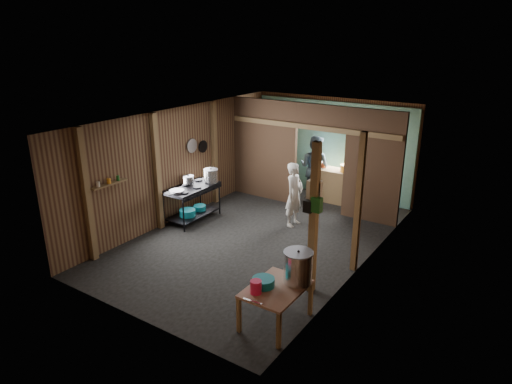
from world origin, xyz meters
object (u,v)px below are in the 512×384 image
Objects in this scene: prep_table at (276,305)px; pink_bucket at (256,287)px; yellow_tub at (346,168)px; cook at (294,195)px; stock_pot at (298,268)px; gas_range at (192,203)px; stove_pot_large at (211,176)px.

prep_table is 0.52m from pink_bucket.
cook is (-0.41, -1.95, -0.20)m from yellow_tub.
yellow_tub is 0.22× the size of cook.
pink_bucket is 0.63× the size of yellow_tub.
cook is (-1.78, 3.10, -0.12)m from stock_pot.
stock_pot is 0.72m from pink_bucket.
gas_range reaches higher than prep_table.
prep_table is 1.97× the size of stock_pot.
stove_pot_large reaches higher than prep_table.
cook reaches higher than prep_table.
gas_range is at bearing -130.14° from yellow_tub.
pink_bucket is at bearing -36.90° from gas_range.
yellow_tub is (-1.01, 5.66, 0.23)m from pink_bucket.
pink_bucket is at bearing -157.30° from cook.
stove_pot_large is at bearing 145.49° from stock_pot.
gas_range is 6.95× the size of pink_bucket.
stove_pot_large is at bearing 71.48° from gas_range.
prep_table is 3.26× the size of yellow_tub.
stock_pot is at bearing -27.80° from gas_range.
stock_pot reaches higher than yellow_tub.
gas_range is 4.06× the size of stove_pot_large.
prep_table is at bearing -120.16° from stock_pot.
cook reaches higher than yellow_tub.
gas_range is 1.35× the size of prep_table.
prep_table is at bearing -77.60° from yellow_tub.
stock_pot is 2.61× the size of pink_bucket.
yellow_tub is (-1.18, 5.37, 0.63)m from prep_table.
prep_table is 3.80m from cook.
stove_pot_large is at bearing 136.80° from pink_bucket.
pink_bucket is (3.37, -3.17, -0.26)m from stove_pot_large.
cook is at bearing 15.55° from stove_pot_large.
cook is (1.95, 0.54, -0.24)m from stove_pot_large.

